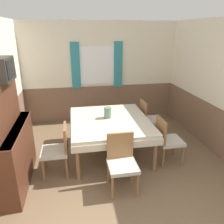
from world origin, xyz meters
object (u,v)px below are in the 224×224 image
(chair_right_near, at_px, (167,139))
(chair_left_near, at_px, (58,148))
(chair_head_near, at_px, (122,160))
(dining_table, at_px, (110,124))
(tv, at_px, (0,70))
(sideboard, at_px, (9,144))
(vase, at_px, (108,113))
(chair_right_far, at_px, (148,118))

(chair_right_near, bearing_deg, chair_left_near, -90.00)
(chair_head_near, distance_m, chair_left_near, 1.12)
(dining_table, height_order, tv, tv)
(tv, bearing_deg, chair_right_near, 0.75)
(sideboard, bearing_deg, vase, 23.62)
(sideboard, bearing_deg, chair_head_near, -14.11)
(chair_right_near, xyz_separation_m, sideboard, (-2.67, -0.13, 0.22))
(dining_table, distance_m, chair_right_far, 1.11)
(chair_head_near, xyz_separation_m, chair_right_near, (0.98, 0.56, 0.00))
(chair_head_near, distance_m, chair_right_near, 1.12)
(chair_right_near, height_order, tv, tv)
(tv, bearing_deg, sideboard, -113.19)
(chair_right_far, bearing_deg, sideboard, -66.72)
(dining_table, bearing_deg, vase, 107.59)
(chair_left_near, distance_m, sideboard, 0.77)
(chair_right_far, bearing_deg, dining_table, -62.40)
(dining_table, distance_m, vase, 0.23)
(chair_right_near, height_order, sideboard, sideboard)
(chair_head_near, height_order, chair_right_near, same)
(chair_right_near, distance_m, vase, 1.22)
(chair_head_near, relative_size, tv, 1.73)
(chair_left_near, bearing_deg, chair_right_near, -90.00)
(chair_right_near, height_order, vase, vase)
(sideboard, xyz_separation_m, vase, (1.67, 0.73, 0.14))
(chair_right_far, relative_size, sideboard, 0.54)
(chair_left_near, bearing_deg, chair_head_near, -119.68)
(chair_left_near, relative_size, chair_right_near, 1.00)
(dining_table, height_order, sideboard, sideboard)
(dining_table, height_order, chair_left_near, chair_left_near)
(chair_right_far, relative_size, tv, 1.73)
(chair_left_near, height_order, chair_right_near, same)
(chair_right_far, xyz_separation_m, chair_left_near, (-1.95, -1.02, 0.00))
(chair_right_far, distance_m, chair_left_near, 2.20)
(chair_head_near, height_order, chair_right_far, same)
(chair_right_near, bearing_deg, dining_table, -117.60)
(chair_right_far, bearing_deg, chair_left_near, -62.40)
(chair_right_near, distance_m, sideboard, 2.69)
(dining_table, distance_m, sideboard, 1.82)
(sideboard, bearing_deg, chair_right_far, 23.28)
(dining_table, bearing_deg, chair_right_far, 27.60)
(chair_left_near, height_order, sideboard, sideboard)
(chair_left_near, relative_size, tv, 1.73)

